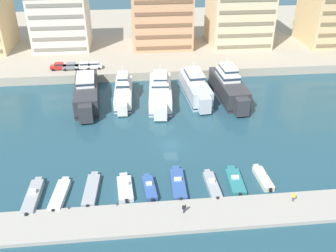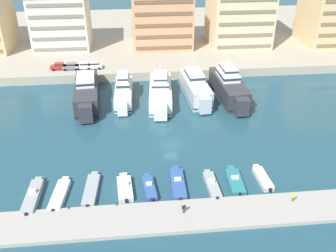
# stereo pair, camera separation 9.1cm
# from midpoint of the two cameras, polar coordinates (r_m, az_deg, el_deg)

# --- Properties ---
(ground_plane) EXTENTS (400.00, 400.00, 0.00)m
(ground_plane) POSITION_cam_midpoint_polar(r_m,az_deg,el_deg) (69.02, 0.46, -2.92)
(ground_plane) COLOR #234C5B
(quay_promenade) EXTENTS (180.00, 70.00, 2.20)m
(quay_promenade) POSITION_cam_midpoint_polar(r_m,az_deg,el_deg) (128.43, -2.78, 13.54)
(quay_promenade) COLOR #ADA38E
(quay_promenade) RESTS_ON ground
(pier_dock) EXTENTS (120.00, 6.20, 0.59)m
(pier_dock) POSITION_cam_midpoint_polar(r_m,az_deg,el_deg) (54.10, 2.69, -13.55)
(pier_dock) COLOR #A8A399
(pier_dock) RESTS_ON ground
(yacht_charcoal_far_left) EXTENTS (6.14, 20.97, 7.38)m
(yacht_charcoal_far_left) POSITION_cam_midpoint_polar(r_m,az_deg,el_deg) (85.46, -12.26, 5.01)
(yacht_charcoal_far_left) COLOR #333338
(yacht_charcoal_far_left) RESTS_ON ground
(yacht_ivory_left) EXTENTS (4.25, 17.03, 7.49)m
(yacht_ivory_left) POSITION_cam_midpoint_polar(r_m,az_deg,el_deg) (85.64, -6.77, 5.33)
(yacht_ivory_left) COLOR silver
(yacht_ivory_left) RESTS_ON ground
(yacht_ivory_mid_left) EXTENTS (6.30, 20.16, 7.62)m
(yacht_ivory_mid_left) POSITION_cam_midpoint_polar(r_m,az_deg,el_deg) (84.57, -1.13, 5.29)
(yacht_ivory_mid_left) COLOR silver
(yacht_ivory_mid_left) RESTS_ON ground
(yacht_silver_center_left) EXTENTS (5.56, 18.67, 7.51)m
(yacht_silver_center_left) POSITION_cam_midpoint_polar(r_m,az_deg,el_deg) (86.28, 4.24, 5.90)
(yacht_silver_center_left) COLOR silver
(yacht_silver_center_left) RESTS_ON ground
(yacht_charcoal_center) EXTENTS (5.94, 20.08, 8.85)m
(yacht_charcoal_center) POSITION_cam_midpoint_polar(r_m,az_deg,el_deg) (86.84, 9.31, 5.95)
(yacht_charcoal_center) COLOR #333338
(yacht_charcoal_center) RESTS_ON ground
(motorboat_grey_far_left) EXTENTS (2.04, 8.48, 1.55)m
(motorboat_grey_far_left) POSITION_cam_midpoint_polar(r_m,az_deg,el_deg) (60.24, -19.85, -10.05)
(motorboat_grey_far_left) COLOR #9EA3A8
(motorboat_grey_far_left) RESTS_ON ground
(motorboat_white_left) EXTENTS (2.59, 7.83, 0.87)m
(motorboat_white_left) POSITION_cam_midpoint_polar(r_m,az_deg,el_deg) (59.54, -16.13, -10.00)
(motorboat_white_left) COLOR white
(motorboat_white_left) RESTS_ON ground
(motorboat_grey_mid_left) EXTENTS (2.40, 8.29, 0.86)m
(motorboat_grey_mid_left) POSITION_cam_midpoint_polar(r_m,az_deg,el_deg) (59.32, -11.56, -9.48)
(motorboat_grey_mid_left) COLOR #9EA3A8
(motorboat_grey_mid_left) RESTS_ON ground
(motorboat_white_center_left) EXTENTS (2.58, 6.81, 1.45)m
(motorboat_white_center_left) POSITION_cam_midpoint_polar(r_m,az_deg,el_deg) (58.79, -6.56, -9.33)
(motorboat_white_center_left) COLOR white
(motorboat_white_center_left) RESTS_ON ground
(motorboat_blue_center) EXTENTS (2.16, 6.45, 1.30)m
(motorboat_blue_center) POSITION_cam_midpoint_polar(r_m,az_deg,el_deg) (58.44, -2.83, -9.38)
(motorboat_blue_center) COLOR #33569E
(motorboat_blue_center) RESTS_ON ground
(motorboat_blue_center_right) EXTENTS (2.28, 8.34, 1.26)m
(motorboat_blue_center_right) POSITION_cam_midpoint_polar(r_m,az_deg,el_deg) (59.28, 1.55, -8.73)
(motorboat_blue_center_right) COLOR #33569E
(motorboat_blue_center_right) RESTS_ON ground
(motorboat_grey_mid_right) EXTENTS (1.88, 7.19, 1.28)m
(motorboat_grey_mid_right) POSITION_cam_midpoint_polar(r_m,az_deg,el_deg) (59.40, 6.75, -8.89)
(motorboat_grey_mid_right) COLOR #9EA3A8
(motorboat_grey_mid_right) RESTS_ON ground
(motorboat_teal_right) EXTENTS (2.47, 7.32, 1.19)m
(motorboat_teal_right) POSITION_cam_midpoint_polar(r_m,az_deg,el_deg) (60.75, 10.23, -8.24)
(motorboat_teal_right) COLOR teal
(motorboat_teal_right) RESTS_ON ground
(motorboat_cream_far_right) EXTENTS (1.93, 6.66, 1.33)m
(motorboat_cream_far_right) POSITION_cam_midpoint_polar(r_m,az_deg,el_deg) (62.25, 14.26, -7.67)
(motorboat_cream_far_right) COLOR beige
(motorboat_cream_far_right) RESTS_ON ground
(car_red_far_left) EXTENTS (4.12, 1.96, 1.80)m
(car_red_far_left) POSITION_cam_midpoint_polar(r_m,az_deg,el_deg) (100.20, -16.26, 8.78)
(car_red_far_left) COLOR red
(car_red_far_left) RESTS_ON quay_promenade
(car_grey_left) EXTENTS (4.11, 1.94, 1.80)m
(car_grey_left) POSITION_cam_midpoint_polar(r_m,az_deg,el_deg) (99.42, -14.54, 8.85)
(car_grey_left) COLOR slate
(car_grey_left) RESTS_ON quay_promenade
(car_white_mid_left) EXTENTS (4.16, 2.03, 1.80)m
(car_white_mid_left) POSITION_cam_midpoint_polar(r_m,az_deg,el_deg) (99.01, -12.68, 9.00)
(car_white_mid_left) COLOR white
(car_white_mid_left) RESTS_ON quay_promenade
(car_white_center_left) EXTENTS (4.12, 1.95, 1.80)m
(car_white_center_left) POSITION_cam_midpoint_polar(r_m,az_deg,el_deg) (98.72, -11.16, 9.10)
(car_white_center_left) COLOR white
(car_white_center_left) RESTS_ON quay_promenade
(apartment_block_left) EXTENTS (16.02, 14.54, 17.45)m
(apartment_block_left) POSITION_cam_midpoint_polar(r_m,az_deg,el_deg) (116.25, -15.96, 15.24)
(apartment_block_left) COLOR silver
(apartment_block_left) RESTS_ON quay_promenade
(apartment_block_mid_left) EXTENTS (17.42, 14.98, 18.13)m
(apartment_block_mid_left) POSITION_cam_midpoint_polar(r_m,az_deg,el_deg) (113.43, -0.97, 16.16)
(apartment_block_mid_left) COLOR tan
(apartment_block_mid_left) RESTS_ON quay_promenade
(apartment_block_center_left) EXTENTS (17.35, 17.04, 25.03)m
(apartment_block_center_left) POSITION_cam_midpoint_polar(r_m,az_deg,el_deg) (116.39, 10.90, 17.76)
(apartment_block_center_left) COLOR beige
(apartment_block_center_left) RESTS_ON quay_promenade
(pedestrian_near_edge) EXTENTS (0.59, 0.31, 1.56)m
(pedestrian_near_edge) POSITION_cam_midpoint_polar(r_m,az_deg,el_deg) (53.53, 2.48, -12.33)
(pedestrian_near_edge) COLOR #282D3D
(pedestrian_near_edge) RESTS_ON pier_dock
(pedestrian_mid_deck) EXTENTS (0.44, 0.48, 1.56)m
(pedestrian_mid_deck) POSITION_cam_midpoint_polar(r_m,az_deg,el_deg) (58.24, 18.62, -10.11)
(pedestrian_mid_deck) COLOR #4C515B
(pedestrian_mid_deck) RESTS_ON pier_dock
(bollard_west) EXTENTS (0.20, 0.20, 0.61)m
(bollard_west) POSITION_cam_midpoint_polar(r_m,az_deg,el_deg) (56.29, -14.91, -11.84)
(bollard_west) COLOR #2D2D33
(bollard_west) RESTS_ON pier_dock
(bollard_west_mid) EXTENTS (0.20, 0.20, 0.61)m
(bollard_west_mid) POSITION_cam_midpoint_polar(r_m,az_deg,el_deg) (55.49, -7.80, -11.65)
(bollard_west_mid) COLOR #2D2D33
(bollard_west_mid) RESTS_ON pier_dock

